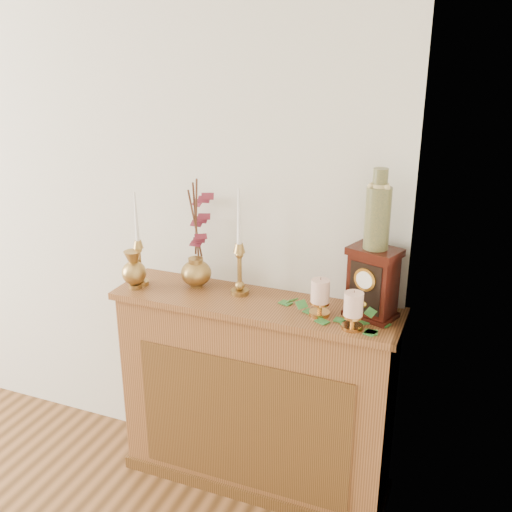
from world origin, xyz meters
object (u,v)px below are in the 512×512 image
at_px(mantel_clock, 372,284).
at_px(ginger_jar, 200,236).
at_px(candlestick_left, 139,255).
at_px(candlestick_center, 239,261).
at_px(bud_vase, 134,270).
at_px(ceramic_vase, 378,213).

bearing_deg(mantel_clock, ginger_jar, -165.13).
distance_m(candlestick_left, candlestick_center, 0.46).
height_order(candlestick_center, ginger_jar, ginger_jar).
distance_m(candlestick_center, bud_vase, 0.47).
distance_m(candlestick_center, ceramic_vase, 0.63).
distance_m(candlestick_left, mantel_clock, 1.02).
bearing_deg(ginger_jar, ceramic_vase, -3.23).
bearing_deg(candlestick_left, candlestick_center, 8.60).
height_order(bud_vase, mantel_clock, mantel_clock).
xyz_separation_m(mantel_clock, ceramic_vase, (0.00, 0.00, 0.28)).
relative_size(ginger_jar, ceramic_vase, 1.62).
height_order(candlestick_center, ceramic_vase, ceramic_vase).
bearing_deg(mantel_clock, candlestick_center, -162.32).
bearing_deg(ceramic_vase, bud_vase, -173.72).
xyz_separation_m(bud_vase, mantel_clock, (1.02, 0.11, 0.05)).
bearing_deg(bud_vase, candlestick_left, 90.00).
relative_size(candlestick_center, ginger_jar, 0.94).
height_order(candlestick_left, mantel_clock, candlestick_left).
height_order(candlestick_left, candlestick_center, candlestick_center).
xyz_separation_m(candlestick_center, mantel_clock, (0.57, -0.01, -0.01)).
distance_m(mantel_clock, ceramic_vase, 0.28).
distance_m(ginger_jar, mantel_clock, 0.78).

